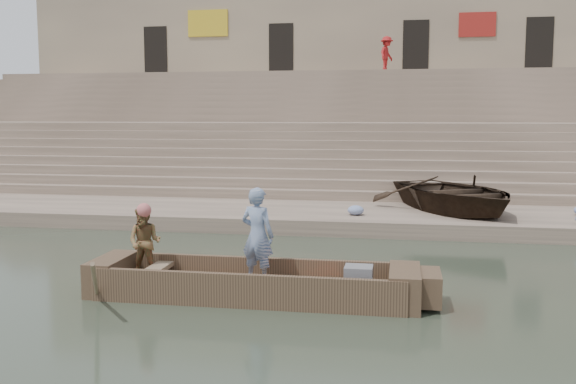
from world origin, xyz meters
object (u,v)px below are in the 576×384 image
(rowing_man, at_px, (145,242))
(main_rowboat, at_px, (252,291))
(beached_rowboat, at_px, (454,193))
(standing_man, at_px, (257,235))
(pedestrian, at_px, (387,54))
(television, at_px, (358,278))

(rowing_man, bearing_deg, main_rowboat, -5.27)
(rowing_man, distance_m, beached_rowboat, 9.83)
(standing_man, xyz_separation_m, pedestrian, (1.62, 21.50, 4.99))
(beached_rowboat, distance_m, pedestrian, 14.75)
(standing_man, relative_size, rowing_man, 1.31)
(main_rowboat, relative_size, rowing_man, 3.96)
(standing_man, bearing_deg, television, -167.22)
(standing_man, distance_m, rowing_man, 2.07)
(main_rowboat, height_order, beached_rowboat, beached_rowboat)
(main_rowboat, xyz_separation_m, television, (1.79, 0.00, 0.31))
(main_rowboat, height_order, television, television)
(main_rowboat, bearing_deg, pedestrian, 85.58)
(standing_man, distance_m, pedestrian, 22.13)
(rowing_man, xyz_separation_m, pedestrian, (3.67, 21.47, 5.19))
(rowing_man, bearing_deg, beached_rowboat, 52.99)
(rowing_man, xyz_separation_m, beached_rowboat, (5.95, 7.83, 0.06))
(rowing_man, height_order, television, rowing_man)
(television, distance_m, pedestrian, 22.38)
(television, bearing_deg, beached_rowboat, 74.93)
(standing_man, height_order, pedestrian, pedestrian)
(standing_man, bearing_deg, pedestrian, -76.27)
(beached_rowboat, xyz_separation_m, pedestrian, (-2.27, 13.64, 5.13))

